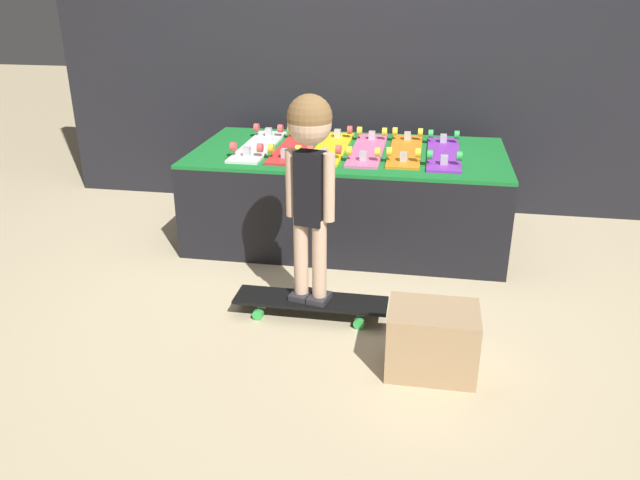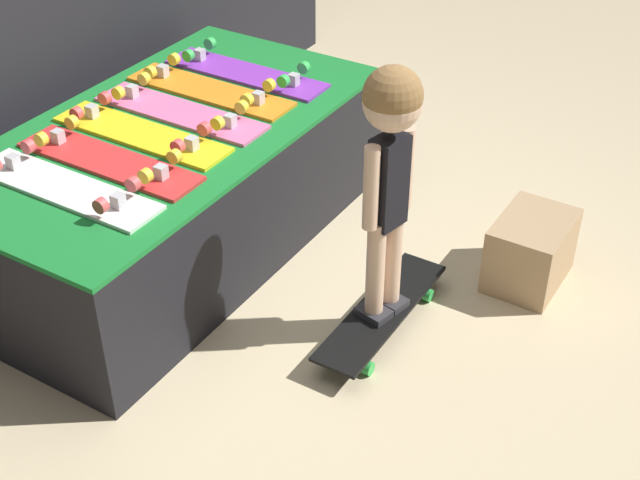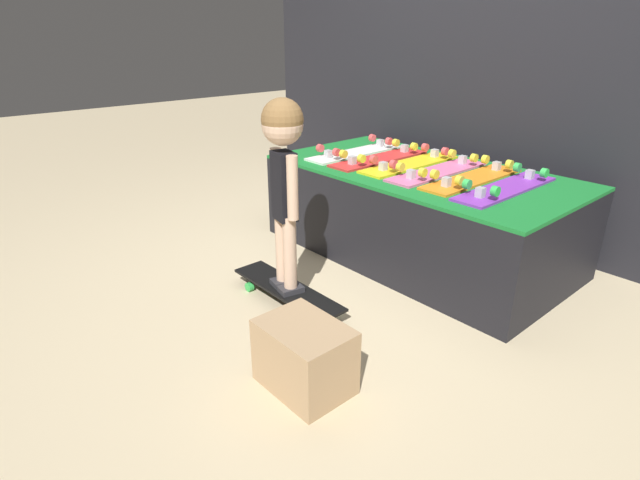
{
  "view_description": "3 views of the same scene",
  "coord_description": "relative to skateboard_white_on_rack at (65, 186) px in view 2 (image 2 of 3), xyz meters",
  "views": [
    {
      "loc": [
        0.46,
        -3.12,
        1.54
      ],
      "look_at": [
        -0.06,
        -0.13,
        0.26
      ],
      "focal_mm": 35.0,
      "sensor_mm": 36.0,
      "label": 1
    },
    {
      "loc": [
        -2.39,
        -1.64,
        2.25
      ],
      "look_at": [
        -0.03,
        -0.19,
        0.3
      ],
      "focal_mm": 50.0,
      "sensor_mm": 36.0,
      "label": 2
    },
    {
      "loc": [
        1.84,
        -1.9,
        1.37
      ],
      "look_at": [
        -0.08,
        -0.21,
        0.29
      ],
      "focal_mm": 28.0,
      "sensor_mm": 36.0,
      "label": 3
    }
  ],
  "objects": [
    {
      "name": "skateboard_orange_on_rack",
      "position": [
        0.9,
        0.04,
        0.0
      ],
      "size": [
        0.19,
        0.77,
        0.09
      ],
      "color": "orange",
      "rests_on": "display_rack"
    },
    {
      "name": "skateboard_purple_on_rack",
      "position": [
        1.13,
        0.02,
        0.0
      ],
      "size": [
        0.19,
        0.77,
        0.09
      ],
      "color": "purple",
      "rests_on": "display_rack"
    },
    {
      "name": "skateboard_white_on_rack",
      "position": [
        0.0,
        0.0,
        0.0
      ],
      "size": [
        0.19,
        0.77,
        0.09
      ],
      "color": "white",
      "rests_on": "display_rack"
    },
    {
      "name": "ground_plane",
      "position": [
        0.56,
        -0.55,
        -0.58
      ],
      "size": [
        16.0,
        16.0,
        0.0
      ],
      "primitive_type": "plane",
      "color": "beige"
    },
    {
      "name": "skateboard_pink_on_rack",
      "position": [
        0.68,
        0.02,
        0.0
      ],
      "size": [
        0.19,
        0.77,
        0.09
      ],
      "color": "pink",
      "rests_on": "display_rack"
    },
    {
      "name": "skateboard_red_on_rack",
      "position": [
        0.23,
        -0.0,
        0.0
      ],
      "size": [
        0.19,
        0.77,
        0.09
      ],
      "color": "red",
      "rests_on": "display_rack"
    },
    {
      "name": "child",
      "position": [
        0.52,
        -1.02,
        0.2
      ],
      "size": [
        0.23,
        0.2,
        0.99
      ],
      "rotation": [
        0.0,
        0.0,
        -0.21
      ],
      "color": "#2D2D33",
      "rests_on": "skateboard_on_floor"
    },
    {
      "name": "skateboard_yellow_on_rack",
      "position": [
        0.45,
        0.04,
        0.0
      ],
      "size": [
        0.19,
        0.77,
        0.09
      ],
      "color": "yellow",
      "rests_on": "display_rack"
    },
    {
      "name": "skateboard_on_floor",
      "position": [
        0.52,
        -1.02,
        -0.51
      ],
      "size": [
        0.75,
        0.19,
        0.09
      ],
      "color": "black",
      "rests_on": "ground_plane"
    },
    {
      "name": "storage_box",
      "position": [
        1.1,
        -1.39,
        -0.44
      ],
      "size": [
        0.37,
        0.27,
        0.29
      ],
      "color": "tan",
      "rests_on": "ground_plane"
    },
    {
      "name": "display_rack",
      "position": [
        0.56,
        0.01,
        -0.3
      ],
      "size": [
        1.88,
        1.0,
        0.57
      ],
      "color": "black",
      "rests_on": "ground_plane"
    }
  ]
}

